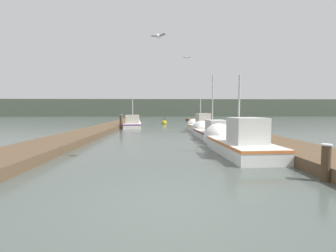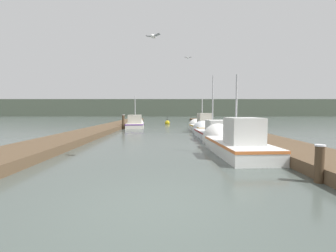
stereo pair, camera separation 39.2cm
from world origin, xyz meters
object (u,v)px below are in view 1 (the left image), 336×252
object	(u,v)px
fishing_boat_1	(210,132)
mooring_piling_0	(221,128)
fishing_boat_3	(133,124)
seagull_lead	(187,58)
mooring_piling_1	(326,163)
fishing_boat_0	(235,142)
mooring_piling_2	(121,122)
channel_buoy	(164,123)
fishing_boat_2	(200,126)
seagull_1	(158,36)

from	to	relation	value
fishing_boat_1	mooring_piling_0	bearing A→B (deg)	38.16
fishing_boat_3	seagull_lead	size ratio (longest dim) A/B	8.76
fishing_boat_1	mooring_piling_1	world-z (taller)	fishing_boat_1
fishing_boat_0	mooring_piling_1	world-z (taller)	fishing_boat_0
mooring_piling_2	fishing_boat_0	bearing A→B (deg)	-58.98
mooring_piling_0	channel_buoy	distance (m)	14.02
channel_buoy	seagull_lead	bearing A→B (deg)	-82.07
fishing_boat_2	channel_buoy	world-z (taller)	fishing_boat_2
fishing_boat_0	seagull_1	size ratio (longest dim) A/B	9.81
fishing_boat_0	fishing_boat_2	distance (m)	9.52
fishing_boat_1	seagull_lead	distance (m)	6.25
fishing_boat_2	seagull_lead	distance (m)	5.83
fishing_boat_2	channel_buoy	size ratio (longest dim) A/B	4.64
mooring_piling_0	fishing_boat_2	bearing A→B (deg)	103.70
mooring_piling_0	mooring_piling_1	bearing A→B (deg)	-89.69
fishing_boat_3	seagull_lead	bearing A→B (deg)	-57.19
mooring_piling_1	seagull_1	distance (m)	6.22
fishing_boat_0	fishing_boat_2	size ratio (longest dim) A/B	1.01
fishing_boat_0	mooring_piling_0	distance (m)	5.99
fishing_boat_1	mooring_piling_1	xyz separation A→B (m)	(0.97, -9.30, 0.15)
fishing_boat_2	mooring_piling_1	size ratio (longest dim) A/B	5.39
mooring_piling_1	channel_buoy	distance (m)	23.88
fishing_boat_1	fishing_boat_2	size ratio (longest dim) A/B	1.18
fishing_boat_3	seagull_lead	xyz separation A→B (m)	(5.01, -6.37, 5.45)
fishing_boat_0	seagull_1	xyz separation A→B (m)	(-3.33, -1.86, 3.92)
mooring_piling_0	channel_buoy	size ratio (longest dim) A/B	0.94
mooring_piling_2	channel_buoy	distance (m)	8.66
mooring_piling_2	seagull_1	distance (m)	14.69
mooring_piling_0	seagull_lead	size ratio (longest dim) A/B	1.91
channel_buoy	fishing_boat_1	bearing A→B (deg)	-78.46
fishing_boat_1	seagull_1	bearing A→B (deg)	-117.77
fishing_boat_2	mooring_piling_0	distance (m)	3.71
channel_buoy	mooring_piling_2	bearing A→B (deg)	-119.21
fishing_boat_1	fishing_boat_2	world-z (taller)	fishing_boat_1
fishing_boat_1	seagull_1	size ratio (longest dim) A/B	11.52
fishing_boat_3	mooring_piling_1	size ratio (longest dim) A/B	5.03
seagull_1	mooring_piling_2	bearing A→B (deg)	135.14
fishing_boat_2	seagull_lead	size ratio (longest dim) A/B	9.39
fishing_boat_0	fishing_boat_1	world-z (taller)	fishing_boat_1
fishing_boat_0	channel_buoy	bearing A→B (deg)	95.36
fishing_boat_0	fishing_boat_3	xyz separation A→B (m)	(-6.31, 14.18, -0.04)
seagull_lead	mooring_piling_1	bearing A→B (deg)	105.97
fishing_boat_0	fishing_boat_3	distance (m)	15.52
fishing_boat_0	fishing_boat_3	bearing A→B (deg)	110.82
channel_buoy	seagull_1	size ratio (longest dim) A/B	2.10
fishing_boat_1	seagull_lead	world-z (taller)	seagull_lead
mooring_piling_0	seagull_lead	bearing A→B (deg)	139.34
fishing_boat_3	seagull_lead	world-z (taller)	seagull_lead
fishing_boat_0	mooring_piling_2	xyz separation A→B (m)	(-7.12, 11.85, 0.28)
fishing_boat_2	mooring_piling_0	xyz separation A→B (m)	(0.88, -3.60, 0.11)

